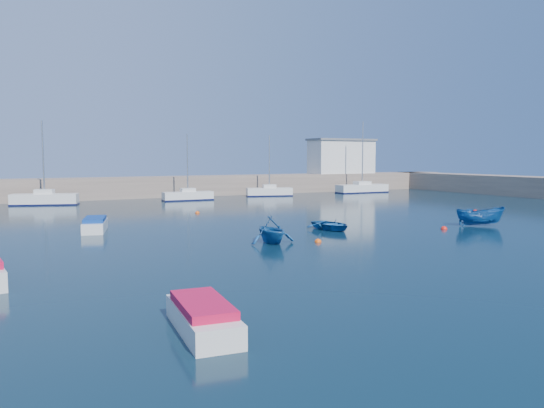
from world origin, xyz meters
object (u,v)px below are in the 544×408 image
sailboat_5 (45,199)px  sailboat_6 (188,196)px  sailboat_7 (269,191)px  sailboat_8 (362,188)px  motorboat_1 (95,225)px  dinghy_left (271,230)px  dinghy_right (480,217)px  motorboat_3 (203,317)px  dinghy_center (331,225)px  harbor_office (341,157)px

sailboat_5 → sailboat_6: 15.64m
sailboat_7 → sailboat_8: 14.92m
motorboat_1 → dinghy_left: (8.52, -10.26, 0.36)m
motorboat_1 → dinghy_right: bearing=-7.1°
motorboat_1 → motorboat_3: 23.61m
dinghy_center → motorboat_3: bearing=-139.2°
motorboat_1 → sailboat_7: bearing=57.2°
sailboat_6 → dinghy_right: 34.58m
sailboat_7 → dinghy_center: size_ratio=2.27×
dinghy_right → motorboat_1: bearing=93.8°
harbor_office → dinghy_left: harbor_office is taller
sailboat_6 → motorboat_3: bearing=163.7°
sailboat_6 → dinghy_left: (-5.70, -32.20, 0.24)m
dinghy_left → motorboat_3: bearing=-123.8°
harbor_office → motorboat_3: 67.77m
sailboat_6 → sailboat_7: size_ratio=0.98×
sailboat_6 → motorboat_1: size_ratio=1.85×
motorboat_1 → harbor_office: bearing=50.1°
sailboat_5 → motorboat_3: size_ratio=2.15×
motorboat_1 → sailboat_8: bearing=44.6°
harbor_office → sailboat_5: 43.39m
sailboat_6 → dinghy_right: bearing=-158.0°
sailboat_5 → sailboat_7: (27.33, 0.22, -0.06)m
harbor_office → sailboat_6: 28.52m
harbor_office → sailboat_7: (-15.44, -5.62, -4.49)m
motorboat_3 → dinghy_right: size_ratio=1.13×
motorboat_1 → dinghy_left: dinghy_left is taller
sailboat_7 → motorboat_1: sailboat_7 is taller
dinghy_left → motorboat_1: bearing=130.8°
sailboat_7 → dinghy_center: (-11.04, -30.72, -0.24)m
sailboat_8 → dinghy_center: 39.96m
sailboat_8 → motorboat_3: bearing=140.0°
harbor_office → dinghy_left: 51.56m
sailboat_6 → sailboat_7: (11.76, 1.65, 0.03)m
motorboat_3 → dinghy_center: bearing=52.3°
motorboat_3 → sailboat_8: bearing=54.4°
sailboat_7 → dinghy_left: sailboat_7 is taller
motorboat_1 → dinghy_center: bearing=-10.6°
sailboat_5 → dinghy_center: sailboat_5 is taller
dinghy_center → harbor_office: bearing=48.5°
motorboat_3 → harbor_office: bearing=57.4°
sailboat_6 → sailboat_5: bearing=86.6°
sailboat_6 → sailboat_7: bearing=-80.1°
dinghy_center → sailboat_6: bearing=86.0°
dinghy_center → dinghy_left: size_ratio=1.13×
sailboat_5 → dinghy_center: size_ratio=2.56×
dinghy_right → sailboat_7: bearing=26.0°
dinghy_center → dinghy_right: (11.14, -3.42, 0.35)m
harbor_office → sailboat_5: bearing=-172.2°
harbor_office → dinghy_center: harbor_office is taller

